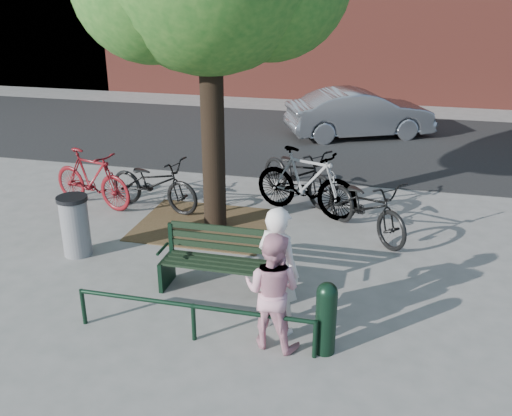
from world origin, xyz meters
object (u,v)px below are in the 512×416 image
(person_left, at_px, (278,270))
(parked_car, at_px, (360,113))
(litter_bin, at_px, (75,225))
(park_bench, at_px, (223,259))
(person_right, at_px, (272,291))
(bollard, at_px, (326,315))
(bicycle_c, at_px, (298,173))

(person_left, distance_m, parked_car, 9.91)
(litter_bin, bearing_deg, parked_car, 65.75)
(park_bench, bearing_deg, person_left, -40.03)
(park_bench, height_order, parked_car, parked_car)
(person_left, relative_size, person_right, 1.13)
(person_right, height_order, bollard, person_right)
(bicycle_c, bearing_deg, parked_car, 30.37)
(person_right, distance_m, litter_bin, 3.95)
(park_bench, relative_size, bicycle_c, 0.83)
(park_bench, xyz_separation_m, person_left, (0.95, -0.80, 0.36))
(litter_bin, bearing_deg, bicycle_c, 47.54)
(person_left, bearing_deg, bollard, -179.27)
(bollard, relative_size, bicycle_c, 0.45)
(park_bench, relative_size, bollard, 1.86)
(bollard, bearing_deg, person_left, 152.65)
(person_right, relative_size, bollard, 1.58)
(bollard, xyz_separation_m, bicycle_c, (-1.20, 4.97, 0.05))
(litter_bin, relative_size, parked_car, 0.25)
(litter_bin, height_order, parked_car, parked_car)
(bicycle_c, bearing_deg, park_bench, -146.59)
(bicycle_c, bearing_deg, person_left, -133.86)
(person_left, relative_size, parked_car, 0.41)
(bicycle_c, bearing_deg, person_right, -134.31)
(bollard, xyz_separation_m, litter_bin, (-4.23, 1.66, 0.00))
(person_left, bearing_deg, litter_bin, 7.87)
(person_left, height_order, person_right, person_left)
(bollard, relative_size, parked_car, 0.23)
(bollard, distance_m, parked_car, 10.25)
(park_bench, bearing_deg, parked_car, 82.27)
(bollard, height_order, bicycle_c, bicycle_c)
(person_left, xyz_separation_m, person_right, (0.00, -0.33, -0.10))
(park_bench, xyz_separation_m, bollard, (1.60, -1.13, 0.02))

